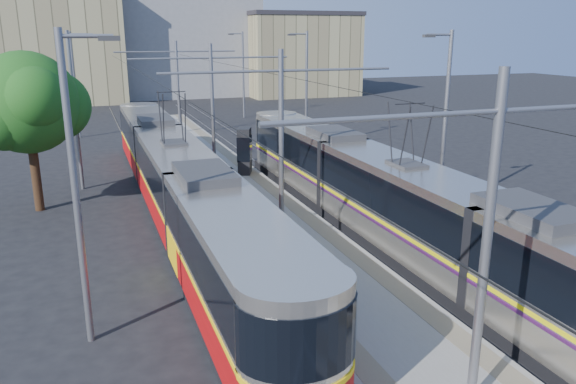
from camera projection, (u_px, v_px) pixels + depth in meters
name	position (u px, v px, depth m)	size (l,w,h in m)	color
ground	(377.00, 327.00, 15.60)	(160.00, 160.00, 0.00)	black
platform	(227.00, 178.00, 30.91)	(4.00, 50.00, 0.30)	gray
tactile_strip_left	(201.00, 178.00, 30.39)	(0.70, 50.00, 0.01)	gray
tactile_strip_right	(252.00, 173.00, 31.35)	(0.70, 50.00, 0.01)	gray
rails	(227.00, 181.00, 30.95)	(8.71, 70.00, 0.03)	gray
tram_left	(176.00, 180.00, 24.42)	(2.43, 31.24, 5.50)	black
tram_right	(404.00, 204.00, 20.51)	(2.43, 30.71, 5.50)	black
catenary	(239.00, 105.00, 27.14)	(9.20, 70.00, 7.00)	gray
street_lamps	(209.00, 97.00, 33.42)	(15.18, 38.22, 8.00)	gray
shelter	(245.00, 150.00, 31.02)	(1.11, 1.34, 2.56)	black
tree	(34.00, 104.00, 24.83)	(4.93, 4.56, 7.17)	#382314
building_left	(50.00, 46.00, 64.72)	(16.32, 12.24, 12.78)	tan
building_centre	(181.00, 25.00, 72.97)	(18.36, 14.28, 17.58)	gray
building_right	(298.00, 54.00, 73.17)	(14.28, 10.20, 10.46)	tan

